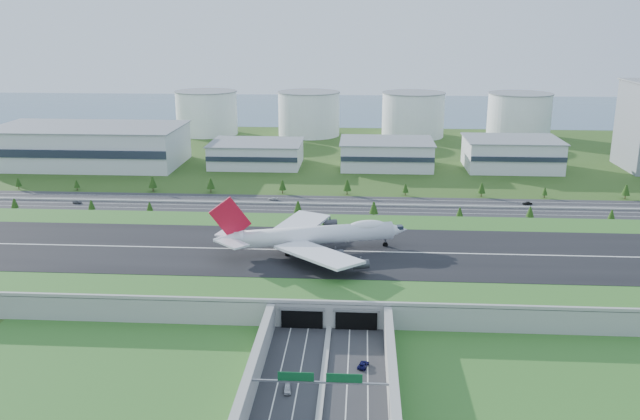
# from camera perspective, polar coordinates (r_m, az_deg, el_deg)

# --- Properties ---
(ground) EXTENTS (1200.00, 1200.00, 0.00)m
(ground) POSITION_cam_1_polar(r_m,az_deg,el_deg) (261.65, 1.33, -5.16)
(ground) COLOR #294615
(ground) RESTS_ON ground
(airfield_deck) EXTENTS (520.00, 100.00, 9.20)m
(airfield_deck) POSITION_cam_1_polar(r_m,az_deg,el_deg) (260.11, 1.34, -4.32)
(airfield_deck) COLOR gray
(airfield_deck) RESTS_ON ground
(underpass_road) EXTENTS (38.80, 120.40, 8.00)m
(underpass_road) POSITION_cam_1_polar(r_m,az_deg,el_deg) (170.91, -0.10, -16.14)
(underpass_road) COLOR #28282B
(underpass_road) RESTS_ON ground
(sign_gantry_near) EXTENTS (38.70, 0.70, 9.80)m
(sign_gantry_near) POSITION_cam_1_polar(r_m,az_deg,el_deg) (172.82, -0.00, -14.38)
(sign_gantry_near) COLOR gray
(sign_gantry_near) RESTS_ON ground
(north_expressway) EXTENTS (560.00, 36.00, 0.12)m
(north_expressway) POSITION_cam_1_polar(r_m,az_deg,el_deg) (351.87, 1.97, 0.42)
(north_expressway) COLOR #28282B
(north_expressway) RESTS_ON ground
(tree_row) EXTENTS (504.58, 48.74, 8.48)m
(tree_row) POSITION_cam_1_polar(r_m,az_deg,el_deg) (352.87, 5.16, 1.20)
(tree_row) COLOR #3D2819
(tree_row) RESTS_ON ground
(hangar_west) EXTENTS (120.00, 60.00, 25.00)m
(hangar_west) POSITION_cam_1_polar(r_m,az_deg,el_deg) (472.08, -18.84, 5.13)
(hangar_west) COLOR silver
(hangar_west) RESTS_ON ground
(hangar_mid_a) EXTENTS (58.00, 42.00, 15.00)m
(hangar_mid_a) POSITION_cam_1_polar(r_m,az_deg,el_deg) (447.91, -5.36, 4.72)
(hangar_mid_a) COLOR silver
(hangar_mid_a) RESTS_ON ground
(hangar_mid_b) EXTENTS (58.00, 42.00, 17.00)m
(hangar_mid_b) POSITION_cam_1_polar(r_m,az_deg,el_deg) (442.56, 5.61, 4.71)
(hangar_mid_b) COLOR silver
(hangar_mid_b) RESTS_ON ground
(hangar_mid_c) EXTENTS (58.00, 42.00, 19.00)m
(hangar_mid_c) POSITION_cam_1_polar(r_m,az_deg,el_deg) (452.29, 15.82, 4.55)
(hangar_mid_c) COLOR silver
(hangar_mid_c) RESTS_ON ground
(fuel_tank_a) EXTENTS (50.00, 50.00, 35.00)m
(fuel_tank_a) POSITION_cam_1_polar(r_m,az_deg,el_deg) (573.99, -9.52, 8.06)
(fuel_tank_a) COLOR white
(fuel_tank_a) RESTS_ON ground
(fuel_tank_b) EXTENTS (50.00, 50.00, 35.00)m
(fuel_tank_b) POSITION_cam_1_polar(r_m,az_deg,el_deg) (560.96, -0.94, 8.09)
(fuel_tank_b) COLOR white
(fuel_tank_b) RESTS_ON ground
(fuel_tank_c) EXTENTS (50.00, 50.00, 35.00)m
(fuel_tank_c) POSITION_cam_1_polar(r_m,az_deg,el_deg) (560.65, 7.84, 7.94)
(fuel_tank_c) COLOR white
(fuel_tank_c) RESTS_ON ground
(fuel_tank_d) EXTENTS (50.00, 50.00, 35.00)m
(fuel_tank_d) POSITION_cam_1_polar(r_m,az_deg,el_deg) (573.10, 16.42, 7.62)
(fuel_tank_d) COLOR white
(fuel_tank_d) RESTS_ON ground
(bay_water) EXTENTS (1200.00, 260.00, 0.06)m
(bay_water) POSITION_cam_1_polar(r_m,az_deg,el_deg) (730.07, 2.91, 8.52)
(bay_water) COLOR #3C5B74
(bay_water) RESTS_ON ground
(boeing_747) EXTENTS (74.54, 69.53, 23.57)m
(boeing_747) POSITION_cam_1_polar(r_m,az_deg,el_deg) (256.37, -0.60, -2.13)
(boeing_747) COLOR white
(boeing_747) RESTS_ON airfield_deck
(car_0) EXTENTS (2.38, 5.02, 1.66)m
(car_0) POSITION_cam_1_polar(r_m,az_deg,el_deg) (182.58, -2.76, -14.79)
(car_0) COLOR silver
(car_0) RESTS_ON ground
(car_2) EXTENTS (3.68, 5.51, 1.41)m
(car_2) POSITION_cam_1_polar(r_m,az_deg,el_deg) (193.95, 3.66, -12.88)
(car_2) COLOR #0B0B3B
(car_2) RESTS_ON ground
(car_4) EXTENTS (4.64, 2.29, 1.52)m
(car_4) POSITION_cam_1_polar(r_m,az_deg,el_deg) (376.34, -19.77, 0.63)
(car_4) COLOR #57585C
(car_4) RESTS_ON ground
(car_5) EXTENTS (4.98, 2.12, 1.60)m
(car_5) POSITION_cam_1_polar(r_m,az_deg,el_deg) (367.85, 17.06, 0.54)
(car_5) COLOR black
(car_5) RESTS_ON ground
(car_7) EXTENTS (5.26, 2.25, 1.51)m
(car_7) POSITION_cam_1_polar(r_m,az_deg,el_deg) (361.83, -4.00, 0.96)
(car_7) COLOR silver
(car_7) RESTS_ON ground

